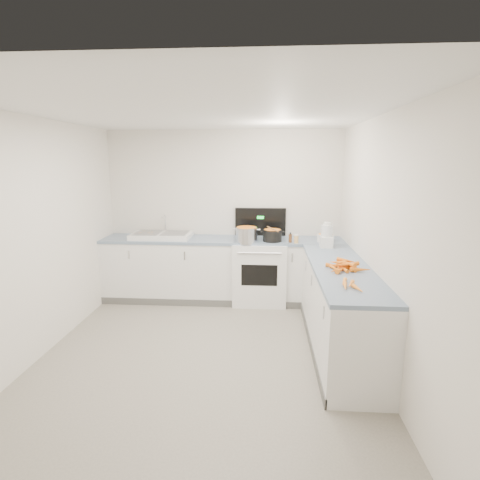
# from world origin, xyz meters

# --- Properties ---
(floor) EXTENTS (3.50, 4.00, 0.00)m
(floor) POSITION_xyz_m (0.00, 0.00, 0.00)
(floor) COLOR gray
(floor) RESTS_ON ground
(ceiling) EXTENTS (3.50, 4.00, 0.00)m
(ceiling) POSITION_xyz_m (0.00, 0.00, 2.50)
(ceiling) COLOR silver
(ceiling) RESTS_ON ground
(wall_back) EXTENTS (3.50, 0.00, 2.50)m
(wall_back) POSITION_xyz_m (0.00, 2.00, 1.25)
(wall_back) COLOR silver
(wall_back) RESTS_ON ground
(wall_front) EXTENTS (3.50, 0.00, 2.50)m
(wall_front) POSITION_xyz_m (0.00, -2.00, 1.25)
(wall_front) COLOR silver
(wall_front) RESTS_ON ground
(wall_left) EXTENTS (0.00, 4.00, 2.50)m
(wall_left) POSITION_xyz_m (-1.75, 0.00, 1.25)
(wall_left) COLOR silver
(wall_left) RESTS_ON ground
(wall_right) EXTENTS (0.00, 4.00, 2.50)m
(wall_right) POSITION_xyz_m (1.75, 0.00, 1.25)
(wall_right) COLOR silver
(wall_right) RESTS_ON ground
(counter_back) EXTENTS (3.50, 0.62, 0.94)m
(counter_back) POSITION_xyz_m (0.00, 1.70, 0.47)
(counter_back) COLOR white
(counter_back) RESTS_ON ground
(counter_right) EXTENTS (0.62, 2.20, 0.94)m
(counter_right) POSITION_xyz_m (1.45, 0.30, 0.47)
(counter_right) COLOR white
(counter_right) RESTS_ON ground
(stove) EXTENTS (0.76, 0.65, 1.36)m
(stove) POSITION_xyz_m (0.55, 1.69, 0.47)
(stove) COLOR white
(stove) RESTS_ON ground
(sink) EXTENTS (0.86, 0.52, 0.31)m
(sink) POSITION_xyz_m (-0.90, 1.70, 0.98)
(sink) COLOR white
(sink) RESTS_ON counter_back
(steel_pot) EXTENTS (0.36, 0.36, 0.22)m
(steel_pot) POSITION_xyz_m (0.36, 1.52, 1.03)
(steel_pot) COLOR silver
(steel_pot) RESTS_ON stove
(black_pot) EXTENTS (0.32, 0.32, 0.19)m
(black_pot) POSITION_xyz_m (0.73, 1.56, 1.01)
(black_pot) COLOR black
(black_pot) RESTS_ON stove
(wooden_spoon) EXTENTS (0.16, 0.39, 0.02)m
(wooden_spoon) POSITION_xyz_m (0.73, 1.56, 1.12)
(wooden_spoon) COLOR #AD7A47
(wooden_spoon) RESTS_ON black_pot
(mixing_bowl) EXTENTS (0.27, 0.27, 0.11)m
(mixing_bowl) POSITION_xyz_m (1.47, 1.59, 0.99)
(mixing_bowl) COLOR white
(mixing_bowl) RESTS_ON counter_back
(extract_bottle) EXTENTS (0.05, 0.05, 0.12)m
(extract_bottle) POSITION_xyz_m (0.97, 1.51, 1.00)
(extract_bottle) COLOR #593319
(extract_bottle) RESTS_ON counter_back
(spice_jar) EXTENTS (0.06, 0.06, 0.10)m
(spice_jar) POSITION_xyz_m (1.05, 1.47, 0.99)
(spice_jar) COLOR #E5B266
(spice_jar) RESTS_ON counter_back
(food_processor) EXTENTS (0.17, 0.20, 0.33)m
(food_processor) POSITION_xyz_m (1.43, 1.25, 1.08)
(food_processor) COLOR white
(food_processor) RESTS_ON counter_right
(carrot_pile) EXTENTS (0.43, 0.42, 0.09)m
(carrot_pile) POSITION_xyz_m (1.47, 0.23, 0.98)
(carrot_pile) COLOR orange
(carrot_pile) RESTS_ON counter_right
(peeled_carrots) EXTENTS (0.17, 0.35, 0.04)m
(peeled_carrots) POSITION_xyz_m (1.38, -0.36, 0.96)
(peeled_carrots) COLOR orange
(peeled_carrots) RESTS_ON counter_right
(peelings) EXTENTS (0.24, 0.27, 0.01)m
(peelings) POSITION_xyz_m (-1.12, 1.72, 1.02)
(peelings) COLOR tan
(peelings) RESTS_ON sink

